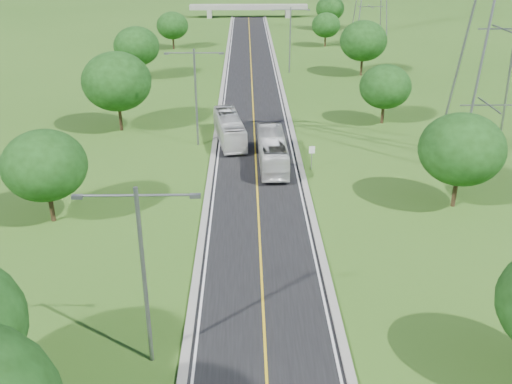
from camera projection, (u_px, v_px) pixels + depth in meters
ground at (253, 105)px, 73.76m from camera, size 260.00×260.00×0.00m
road at (252, 92)px, 79.19m from camera, size 8.00×150.00×0.06m
curb_left at (222, 92)px, 79.09m from camera, size 0.50×150.00×0.22m
curb_right at (283, 92)px, 79.23m from camera, size 0.50×150.00×0.22m
speed_limit_sign at (312, 154)px, 53.20m from camera, size 0.55×0.09×2.40m
overpass at (249, 8)px, 145.35m from camera, size 30.00×3.00×3.20m
streetlight_near_left at (143, 264)px, 27.60m from camera, size 5.90×0.25×10.00m
streetlight_mid_left at (196, 89)px, 57.55m from camera, size 5.90×0.25×10.00m
streetlight_far_right at (290, 34)px, 87.70m from camera, size 5.90×0.25×10.00m
power_tower_near at (506, 12)px, 50.11m from camera, size 9.00×6.40×28.00m
tree_lb at (45, 165)px, 42.50m from camera, size 6.30×6.30×7.33m
tree_lc at (117, 81)px, 62.09m from camera, size 7.56×7.56×8.79m
tree_ld at (137, 46)px, 84.10m from camera, size 6.72×6.72×7.82m
tree_le at (172, 25)px, 106.18m from camera, size 5.88×5.88×6.84m
tree_rb at (462, 149)px, 44.73m from camera, size 6.72×6.72×7.82m
tree_rc at (385, 87)px, 64.94m from camera, size 5.88×5.88×6.84m
tree_rd at (363, 41)px, 86.36m from camera, size 7.14×7.14×8.30m
tree_re at (326, 25)px, 108.62m from camera, size 5.46×5.46×6.35m
tree_rf at (330, 8)px, 126.57m from camera, size 6.30×6.30×7.33m
bus_outbound at (272, 150)px, 54.24m from camera, size 2.63×10.51×2.92m
bus_inbound at (229, 129)px, 60.38m from camera, size 3.88×10.27×2.79m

